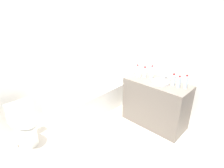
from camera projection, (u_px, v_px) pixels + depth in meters
ground_plane at (101, 144)px, 3.00m from camera, size 3.72×3.72×0.00m
wall_back_tiled at (48, 53)px, 3.30m from camera, size 3.12×0.10×2.57m
wall_right_mirror at (154, 51)px, 3.41m from camera, size 0.10×2.98×2.57m
bathtub at (87, 100)px, 3.79m from camera, size 1.60×0.73×1.35m
toilet at (25, 125)px, 2.90m from camera, size 0.39×0.53×0.70m
vanity_counter at (155, 103)px, 3.36m from camera, size 0.53×1.12×0.86m
sink_basin at (161, 82)px, 3.11m from camera, size 0.29×0.29×0.04m
sink_faucet at (166, 79)px, 3.22m from camera, size 0.11×0.15×0.09m
water_bottle_0 at (186, 82)px, 2.89m from camera, size 0.06×0.06×0.23m
water_bottle_1 at (145, 72)px, 3.34m from camera, size 0.07×0.07×0.20m
water_bottle_2 at (137, 70)px, 3.45m from camera, size 0.06×0.06×0.20m
water_bottle_3 at (152, 73)px, 3.25m from camera, size 0.06×0.06×0.26m
water_bottle_4 at (179, 82)px, 2.94m from camera, size 0.06×0.06×0.20m
water_bottle_5 at (173, 80)px, 3.01m from camera, size 0.07×0.07×0.20m
drinking_glass_0 at (139, 74)px, 3.39m from camera, size 0.08×0.08×0.09m
toilet_paper_roll at (13, 145)px, 2.89m from camera, size 0.11×0.11×0.13m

